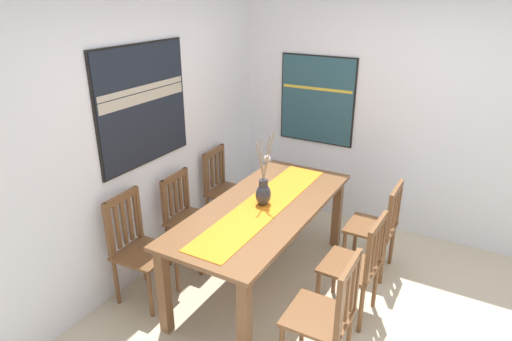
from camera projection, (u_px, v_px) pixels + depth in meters
ground_plane at (332, 326)px, 3.56m from camera, size 6.40×6.40×0.03m
wall_back at (141, 130)px, 3.88m from camera, size 6.40×0.12×2.70m
wall_side at (404, 109)px, 4.53m from camera, size 0.12×6.40×2.70m
dining_table at (263, 217)px, 3.82m from camera, size 2.01×0.87×0.78m
table_runner at (264, 205)px, 3.78m from camera, size 1.85×0.36×0.01m
centerpiece_vase at (264, 191)px, 3.74m from camera, size 0.19×0.17×0.66m
chair_0 at (326, 315)px, 2.96m from camera, size 0.43×0.43×0.93m
chair_1 at (138, 246)px, 3.71m from camera, size 0.44×0.44×0.95m
chair_2 at (357, 265)px, 3.50m from camera, size 0.43×0.43×0.91m
chair_3 at (225, 188)px, 4.82m from camera, size 0.44×0.44×0.91m
chair_4 at (377, 226)px, 4.08m from camera, size 0.42×0.42×0.90m
chair_5 at (188, 216)px, 4.24m from camera, size 0.44×0.44×0.89m
painting_on_back_wall at (143, 105)px, 3.75m from camera, size 1.06×0.05×1.03m
painting_on_side_wall at (317, 100)px, 4.90m from camera, size 0.05×0.87×0.97m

